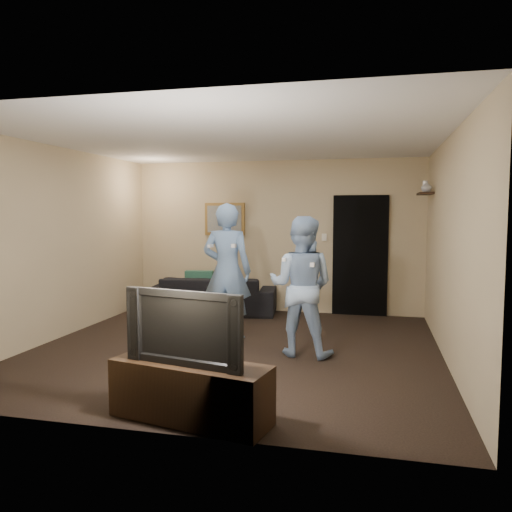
% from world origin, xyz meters
% --- Properties ---
extents(ground, '(5.00, 5.00, 0.00)m').
position_xyz_m(ground, '(0.00, 0.00, 0.00)').
color(ground, black).
rests_on(ground, ground).
extents(ceiling, '(5.00, 5.00, 0.04)m').
position_xyz_m(ceiling, '(0.00, 0.00, 2.60)').
color(ceiling, silver).
rests_on(ceiling, wall_back).
extents(wall_back, '(5.00, 0.04, 2.60)m').
position_xyz_m(wall_back, '(0.00, 2.50, 1.30)').
color(wall_back, tan).
rests_on(wall_back, ground).
extents(wall_front, '(5.00, 0.04, 2.60)m').
position_xyz_m(wall_front, '(0.00, -2.50, 1.30)').
color(wall_front, tan).
rests_on(wall_front, ground).
extents(wall_left, '(0.04, 5.00, 2.60)m').
position_xyz_m(wall_left, '(-2.50, 0.00, 1.30)').
color(wall_left, tan).
rests_on(wall_left, ground).
extents(wall_right, '(0.04, 5.00, 2.60)m').
position_xyz_m(wall_right, '(2.50, 0.00, 1.30)').
color(wall_right, tan).
rests_on(wall_right, ground).
extents(sofa, '(2.24, 1.11, 0.63)m').
position_xyz_m(sofa, '(-1.00, 2.07, 0.31)').
color(sofa, black).
rests_on(sofa, ground).
extents(throw_pillow, '(0.49, 0.22, 0.48)m').
position_xyz_m(throw_pillow, '(-1.24, 2.07, 0.48)').
color(throw_pillow, '#1A4E3E').
rests_on(throw_pillow, sofa).
extents(painting_frame, '(0.72, 0.05, 0.57)m').
position_xyz_m(painting_frame, '(-0.90, 2.48, 1.60)').
color(painting_frame, olive).
rests_on(painting_frame, wall_back).
extents(painting_canvas, '(0.62, 0.01, 0.47)m').
position_xyz_m(painting_canvas, '(-0.90, 2.45, 1.60)').
color(painting_canvas, slate).
rests_on(painting_canvas, painting_frame).
extents(doorway, '(0.90, 0.06, 2.00)m').
position_xyz_m(doorway, '(1.45, 2.47, 1.00)').
color(doorway, black).
rests_on(doorway, ground).
extents(light_switch, '(0.08, 0.02, 0.12)m').
position_xyz_m(light_switch, '(0.85, 2.48, 1.30)').
color(light_switch, silver).
rests_on(light_switch, wall_back).
extents(wall_shelf, '(0.20, 0.60, 0.03)m').
position_xyz_m(wall_shelf, '(2.39, 1.80, 1.99)').
color(wall_shelf, black).
rests_on(wall_shelf, wall_right).
extents(shelf_vase, '(0.16, 0.16, 0.16)m').
position_xyz_m(shelf_vase, '(2.39, 1.60, 2.08)').
color(shelf_vase, '#9F9FA4').
rests_on(shelf_vase, wall_shelf).
extents(shelf_figurine, '(0.06, 0.06, 0.18)m').
position_xyz_m(shelf_figurine, '(2.39, 1.90, 2.09)').
color(shelf_figurine, silver).
rests_on(shelf_figurine, wall_shelf).
extents(tv_console, '(1.40, 0.69, 0.48)m').
position_xyz_m(tv_console, '(0.23, -2.22, 0.25)').
color(tv_console, black).
rests_on(tv_console, ground).
extents(television, '(1.06, 0.35, 0.61)m').
position_xyz_m(television, '(0.23, -2.22, 0.79)').
color(television, black).
rests_on(television, tv_console).
extents(wii_player_left, '(0.68, 0.52, 1.84)m').
position_xyz_m(wii_player_left, '(-0.26, 0.48, 0.92)').
color(wii_player_left, '#688AB5').
rests_on(wii_player_left, ground).
extents(wii_player_right, '(0.88, 0.72, 1.67)m').
position_xyz_m(wii_player_right, '(0.84, -0.09, 0.83)').
color(wii_player_right, '#94B1D7').
rests_on(wii_player_right, ground).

